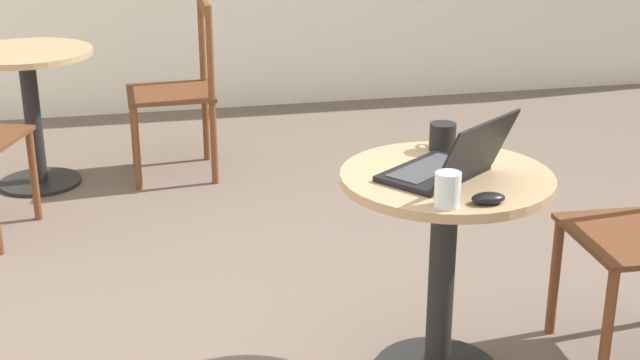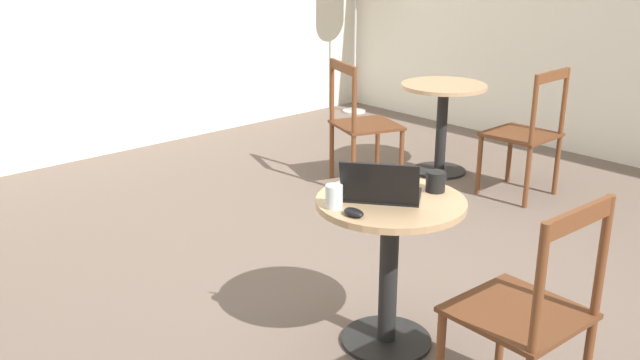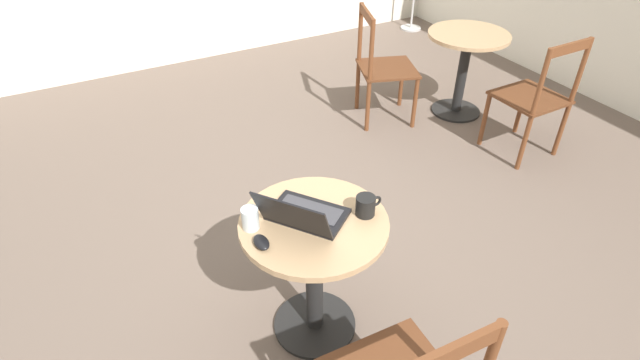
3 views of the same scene
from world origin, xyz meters
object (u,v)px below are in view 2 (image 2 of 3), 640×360
at_px(chair_mid_front, 527,134).
at_px(mouse, 354,212).
at_px(cafe_table_mid, 442,110).
at_px(drinking_glass, 334,197).
at_px(cafe_table_near, 390,243).
at_px(laptop, 382,191).
at_px(chair_near_front, 529,315).
at_px(chair_mid_left, 361,124).
at_px(mug, 436,181).

bearing_deg(chair_mid_front, mouse, -163.87).
height_order(cafe_table_mid, drinking_glass, drinking_glass).
distance_m(cafe_table_near, mouse, 0.34).
bearing_deg(cafe_table_mid, mouse, -149.13).
height_order(chair_mid_front, laptop, chair_mid_front).
bearing_deg(cafe_table_near, cafe_table_mid, 33.25).
height_order(cafe_table_near, chair_mid_front, chair_mid_front).
relative_size(chair_near_front, chair_mid_left, 1.00).
relative_size(cafe_table_near, cafe_table_mid, 1.00).
distance_m(cafe_table_mid, chair_mid_front, 0.76).
xyz_separation_m(chair_mid_left, mug, (-1.31, -1.75, 0.30)).
relative_size(chair_mid_front, drinking_glass, 9.28).
bearing_deg(laptop, chair_mid_left, 46.61).
distance_m(mug, drinking_glass, 0.51).
height_order(chair_near_front, chair_mid_left, same).
relative_size(chair_mid_front, laptop, 2.11).
xyz_separation_m(cafe_table_near, chair_mid_front, (2.21, 0.69, -0.04)).
bearing_deg(drinking_glass, laptop, -19.44).
relative_size(cafe_table_mid, mug, 5.67).
height_order(cafe_table_near, laptop, laptop).
bearing_deg(chair_near_front, chair_mid_left, 57.13).
relative_size(laptop, mouse, 4.47).
bearing_deg(chair_near_front, cafe_table_near, 87.48).
xyz_separation_m(mouse, drinking_glass, (0.00, 0.12, 0.03)).
height_order(mouse, drinking_glass, drinking_glass).
distance_m(chair_mid_front, mouse, 2.59).
xyz_separation_m(chair_mid_front, chair_mid_left, (-0.68, 1.00, 0.00)).
bearing_deg(drinking_glass, chair_mid_front, 13.50).
relative_size(cafe_table_mid, chair_near_front, 0.76).
relative_size(cafe_table_near, chair_mid_front, 0.76).
bearing_deg(laptop, drinking_glass, 160.56).
bearing_deg(laptop, chair_near_front, -89.21).
bearing_deg(laptop, mug, -17.09).
height_order(cafe_table_near, mouse, mouse).
relative_size(chair_mid_front, mouse, 9.44).
xyz_separation_m(laptop, mug, (0.27, -0.08, 0.00)).
relative_size(chair_mid_left, laptop, 2.11).
distance_m(cafe_table_mid, drinking_glass, 2.82).
bearing_deg(laptop, cafe_table_mid, 32.41).
height_order(chair_mid_left, mug, chair_mid_left).
relative_size(cafe_table_mid, chair_mid_left, 0.76).
distance_m(cafe_table_near, chair_near_front, 0.74).
height_order(cafe_table_near, cafe_table_mid, same).
bearing_deg(laptop, mouse, -167.84).
xyz_separation_m(cafe_table_mid, laptop, (-2.25, -1.43, 0.25)).
relative_size(chair_near_front, chair_mid_front, 1.00).
height_order(laptop, mug, laptop).
distance_m(chair_mid_front, chair_mid_left, 1.21).
distance_m(chair_mid_front, mug, 2.14).
xyz_separation_m(chair_near_front, laptop, (-0.01, 0.76, 0.30)).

